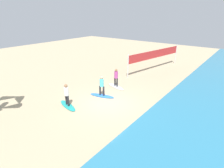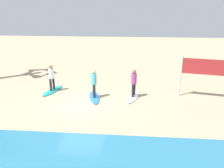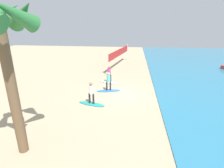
{
  "view_description": "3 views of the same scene",
  "coord_description": "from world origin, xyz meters",
  "px_view_note": "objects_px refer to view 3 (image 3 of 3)",
  "views": [
    {
      "loc": [
        9.76,
        7.88,
        6.43
      ],
      "look_at": [
        -0.81,
        -0.22,
        1.22
      ],
      "focal_mm": 29.57,
      "sensor_mm": 36.0,
      "label": 1
    },
    {
      "loc": [
        -2.75,
        11.28,
        5.13
      ],
      "look_at": [
        -1.64,
        -1.55,
        0.75
      ],
      "focal_mm": 36.52,
      "sensor_mm": 36.0,
      "label": 2
    },
    {
      "loc": [
        14.04,
        0.99,
        5.86
      ],
      "look_at": [
        0.0,
        -0.73,
        0.9
      ],
      "focal_mm": 28.63,
      "sensor_mm": 36.0,
      "label": 3
    }
  ],
  "objects_px": {
    "surfer_blue": "(109,80)",
    "palm_tree": "(1,32)",
    "surfboard_teal": "(92,104)",
    "volleyball_net": "(119,53)",
    "surfboard_blue": "(109,91)",
    "surfboard_white": "(109,82)",
    "surfer_white": "(109,73)",
    "surfer_teal": "(91,91)"
  },
  "relations": [
    {
      "from": "surfer_white",
      "to": "surfboard_white",
      "type": "bearing_deg",
      "value": 0.0
    },
    {
      "from": "surfboard_white",
      "to": "surfer_blue",
      "type": "bearing_deg",
      "value": -67.27
    },
    {
      "from": "surfer_blue",
      "to": "surfboard_teal",
      "type": "xyz_separation_m",
      "value": [
        2.83,
        -0.88,
        -0.99
      ]
    },
    {
      "from": "surfboard_blue",
      "to": "surfer_blue",
      "type": "height_order",
      "value": "surfer_blue"
    },
    {
      "from": "surfboard_teal",
      "to": "palm_tree",
      "type": "distance_m",
      "value": 7.9
    },
    {
      "from": "surfboard_white",
      "to": "palm_tree",
      "type": "xyz_separation_m",
      "value": [
        10.48,
        -2.7,
        5.44
      ]
    },
    {
      "from": "surfer_blue",
      "to": "surfer_teal",
      "type": "distance_m",
      "value": 2.96
    },
    {
      "from": "surfer_white",
      "to": "volleyball_net",
      "type": "relative_size",
      "value": 0.18
    },
    {
      "from": "surfer_blue",
      "to": "palm_tree",
      "type": "xyz_separation_m",
      "value": [
        8.17,
        -2.97,
        4.45
      ]
    },
    {
      "from": "surfboard_white",
      "to": "surfer_teal",
      "type": "xyz_separation_m",
      "value": [
        5.14,
        -0.61,
        0.99
      ]
    },
    {
      "from": "surfboard_teal",
      "to": "volleyball_net",
      "type": "xyz_separation_m",
      "value": [
        -12.3,
        1.01,
        1.74
      ]
    },
    {
      "from": "surfer_blue",
      "to": "surfer_teal",
      "type": "xyz_separation_m",
      "value": [
        2.83,
        -0.88,
        0.0
      ]
    },
    {
      "from": "surfboard_white",
      "to": "surfer_white",
      "type": "height_order",
      "value": "surfer_white"
    },
    {
      "from": "palm_tree",
      "to": "surfboard_blue",
      "type": "bearing_deg",
      "value": 160.05
    },
    {
      "from": "surfboard_teal",
      "to": "palm_tree",
      "type": "bearing_deg",
      "value": -96.63
    },
    {
      "from": "surfer_white",
      "to": "surfer_blue",
      "type": "height_order",
      "value": "same"
    },
    {
      "from": "surfer_white",
      "to": "surfboard_teal",
      "type": "relative_size",
      "value": 0.78
    },
    {
      "from": "surfboard_white",
      "to": "surfer_teal",
      "type": "height_order",
      "value": "surfer_teal"
    },
    {
      "from": "surfboard_teal",
      "to": "volleyball_net",
      "type": "distance_m",
      "value": 12.46
    },
    {
      "from": "surfboard_white",
      "to": "palm_tree",
      "type": "bearing_deg",
      "value": -88.34
    },
    {
      "from": "surfer_white",
      "to": "surfer_teal",
      "type": "xyz_separation_m",
      "value": [
        5.14,
        -0.61,
        0.0
      ]
    },
    {
      "from": "surfer_white",
      "to": "surfer_teal",
      "type": "relative_size",
      "value": 1.0
    },
    {
      "from": "surfer_teal",
      "to": "surfboard_white",
      "type": "bearing_deg",
      "value": 173.23
    },
    {
      "from": "surfboard_teal",
      "to": "surfer_blue",
      "type": "bearing_deg",
      "value": 87.42
    },
    {
      "from": "surfer_blue",
      "to": "volleyball_net",
      "type": "bearing_deg",
      "value": 179.24
    },
    {
      "from": "surfboard_white",
      "to": "surfer_teal",
      "type": "distance_m",
      "value": 5.27
    },
    {
      "from": "surfer_teal",
      "to": "volleyball_net",
      "type": "bearing_deg",
      "value": 175.33
    },
    {
      "from": "surfer_blue",
      "to": "surfer_teal",
      "type": "relative_size",
      "value": 1.0
    },
    {
      "from": "palm_tree",
      "to": "surfboard_white",
      "type": "bearing_deg",
      "value": 165.57
    },
    {
      "from": "surfer_white",
      "to": "palm_tree",
      "type": "bearing_deg",
      "value": -14.43
    },
    {
      "from": "surfer_blue",
      "to": "volleyball_net",
      "type": "xyz_separation_m",
      "value": [
        -9.47,
        0.13,
        0.75
      ]
    },
    {
      "from": "surfer_teal",
      "to": "palm_tree",
      "type": "height_order",
      "value": "palm_tree"
    },
    {
      "from": "surfboard_white",
      "to": "volleyball_net",
      "type": "bearing_deg",
      "value": 102.93
    },
    {
      "from": "surfer_teal",
      "to": "volleyball_net",
      "type": "height_order",
      "value": "volleyball_net"
    },
    {
      "from": "surfer_blue",
      "to": "surfboard_blue",
      "type": "bearing_deg",
      "value": 0.0
    },
    {
      "from": "surfboard_teal",
      "to": "volleyball_net",
      "type": "relative_size",
      "value": 0.24
    },
    {
      "from": "surfboard_white",
      "to": "surfer_blue",
      "type": "xyz_separation_m",
      "value": [
        2.31,
        0.27,
        0.99
      ]
    },
    {
      "from": "surfboard_blue",
      "to": "surfer_teal",
      "type": "relative_size",
      "value": 1.28
    },
    {
      "from": "surfer_teal",
      "to": "volleyball_net",
      "type": "distance_m",
      "value": 12.36
    },
    {
      "from": "surfer_white",
      "to": "volleyball_net",
      "type": "xyz_separation_m",
      "value": [
        -7.16,
        0.39,
        0.75
      ]
    },
    {
      "from": "volleyball_net",
      "to": "surfboard_blue",
      "type": "bearing_deg",
      "value": -0.76
    },
    {
      "from": "surfer_blue",
      "to": "volleyball_net",
      "type": "distance_m",
      "value": 9.5
    }
  ]
}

